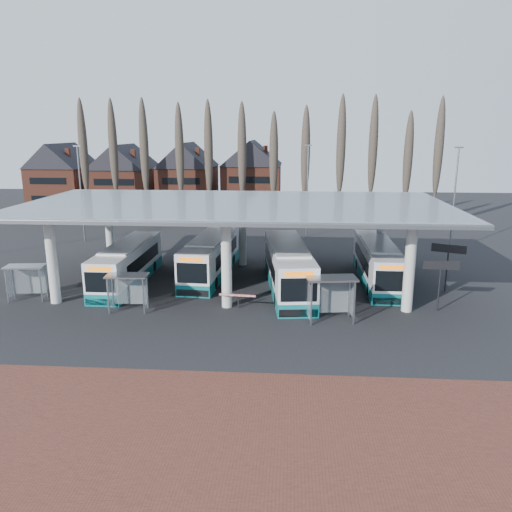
# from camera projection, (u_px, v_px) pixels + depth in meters

# --- Properties ---
(ground) EXTENTS (140.00, 140.00, 0.00)m
(ground) POSITION_uv_depth(u_px,v_px,m) (222.00, 320.00, 31.54)
(ground) COLOR black
(ground) RESTS_ON ground
(brick_strip) EXTENTS (70.00, 10.00, 0.03)m
(brick_strip) POSITION_uv_depth(u_px,v_px,m) (181.00, 430.00, 19.92)
(brick_strip) COLOR brown
(brick_strip) RESTS_ON ground
(station_canopy) EXTENTS (32.00, 16.00, 6.34)m
(station_canopy) POSITION_uv_depth(u_px,v_px,m) (235.00, 211.00, 37.89)
(station_canopy) COLOR beige
(station_canopy) RESTS_ON ground
(poplar_row) EXTENTS (45.10, 1.10, 14.50)m
(poplar_row) POSITION_uv_depth(u_px,v_px,m) (257.00, 155.00, 61.32)
(poplar_row) COLOR #473D33
(poplar_row) RESTS_ON ground
(townhouse_row) EXTENTS (36.80, 10.30, 12.25)m
(townhouse_row) POSITION_uv_depth(u_px,v_px,m) (156.00, 170.00, 73.73)
(townhouse_row) COLOR brown
(townhouse_row) RESTS_ON ground
(lamp_post_a) EXTENTS (0.80, 0.16, 10.17)m
(lamp_post_a) POSITION_uv_depth(u_px,v_px,m) (81.00, 192.00, 52.75)
(lamp_post_a) COLOR slate
(lamp_post_a) RESTS_ON ground
(lamp_post_b) EXTENTS (0.80, 0.16, 10.17)m
(lamp_post_b) POSITION_uv_depth(u_px,v_px,m) (307.00, 189.00, 54.98)
(lamp_post_b) COLOR slate
(lamp_post_b) RESTS_ON ground
(lamp_post_c) EXTENTS (0.80, 0.16, 10.17)m
(lamp_post_c) POSITION_uv_depth(u_px,v_px,m) (454.00, 198.00, 48.22)
(lamp_post_c) COLOR slate
(lamp_post_c) RESTS_ON ground
(bus_0) EXTENTS (2.49, 11.28, 3.13)m
(bus_0) POSITION_uv_depth(u_px,v_px,m) (128.00, 264.00, 39.05)
(bus_0) COLOR white
(bus_0) RESTS_ON ground
(bus_1) EXTENTS (3.37, 12.02, 3.30)m
(bus_1) POSITION_uv_depth(u_px,v_px,m) (211.00, 256.00, 41.12)
(bus_1) COLOR white
(bus_1) RESTS_ON ground
(bus_2) EXTENTS (4.09, 12.65, 3.45)m
(bus_2) POSITION_uv_depth(u_px,v_px,m) (288.00, 268.00, 37.45)
(bus_2) COLOR white
(bus_2) RESTS_ON ground
(bus_3) EXTENTS (2.56, 11.51, 3.19)m
(bus_3) POSITION_uv_depth(u_px,v_px,m) (378.00, 263.00, 39.30)
(bus_3) COLOR white
(bus_3) RESTS_ON ground
(shelter_0) EXTENTS (2.84, 1.68, 2.50)m
(shelter_0) POSITION_uv_depth(u_px,v_px,m) (27.00, 275.00, 34.99)
(shelter_0) COLOR gray
(shelter_0) RESTS_ON ground
(shelter_1) EXTENTS (2.77, 1.51, 2.50)m
(shelter_1) POSITION_uv_depth(u_px,v_px,m) (128.00, 284.00, 32.81)
(shelter_1) COLOR gray
(shelter_1) RESTS_ON ground
(shelter_2) EXTENTS (3.27, 1.94, 2.87)m
(shelter_2) POSITION_uv_depth(u_px,v_px,m) (331.00, 289.00, 30.99)
(shelter_2) COLOR gray
(shelter_2) RESTS_ON ground
(info_sign_0) EXTENTS (2.31, 0.29, 3.43)m
(info_sign_0) POSITION_uv_depth(u_px,v_px,m) (441.00, 269.00, 32.45)
(info_sign_0) COLOR black
(info_sign_0) RESTS_ON ground
(info_sign_1) EXTENTS (2.31, 1.00, 3.61)m
(info_sign_1) POSITION_uv_depth(u_px,v_px,m) (449.00, 252.00, 36.34)
(info_sign_1) COLOR black
(info_sign_1) RESTS_ON ground
(barrier) EXTENTS (2.45, 0.77, 1.23)m
(barrier) POSITION_uv_depth(u_px,v_px,m) (238.00, 296.00, 33.13)
(barrier) COLOR black
(barrier) RESTS_ON ground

